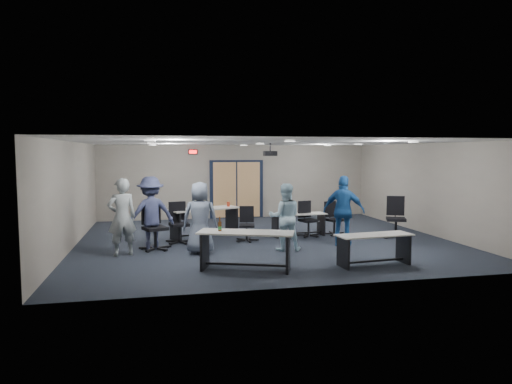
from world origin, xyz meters
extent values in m
plane|color=black|center=(0.00, 0.00, 0.00)|extent=(10.00, 10.00, 0.00)
cube|color=gray|center=(0.00, 4.50, 1.35)|extent=(10.00, 0.04, 2.70)
cube|color=gray|center=(0.00, -4.50, 1.35)|extent=(10.00, 0.04, 2.70)
cube|color=gray|center=(-5.00, 0.00, 1.35)|extent=(0.04, 9.00, 2.70)
cube|color=gray|center=(5.00, 0.00, 1.35)|extent=(0.04, 9.00, 2.70)
cube|color=white|center=(0.00, 0.00, 2.70)|extent=(10.00, 9.00, 0.04)
cube|color=black|center=(0.00, 4.47, 1.05)|extent=(2.00, 0.06, 2.20)
cube|color=tan|center=(-0.45, 4.45, 1.05)|extent=(0.85, 0.04, 2.05)
cube|color=tan|center=(0.45, 4.45, 1.05)|extent=(0.85, 0.04, 2.05)
cube|color=black|center=(-1.60, 4.45, 2.45)|extent=(0.32, 0.05, 0.18)
cube|color=#FF0C0C|center=(-1.60, 4.42, 2.45)|extent=(0.26, 0.02, 0.12)
cylinder|color=black|center=(0.30, 0.50, 2.58)|extent=(0.04, 0.04, 0.24)
cube|color=black|center=(0.30, 0.50, 2.40)|extent=(0.35, 0.30, 0.14)
cylinder|color=black|center=(0.30, 0.35, 2.40)|extent=(0.08, 0.03, 0.08)
cube|color=#A9A6A0|center=(-1.10, -3.08, 0.78)|extent=(2.07, 1.30, 0.03)
cube|color=black|center=(-1.92, -2.78, 0.38)|extent=(0.26, 0.58, 0.77)
cube|color=black|center=(-0.28, -3.38, 0.38)|extent=(0.26, 0.58, 0.77)
cube|color=black|center=(-1.10, -3.08, 0.11)|extent=(1.66, 0.66, 0.04)
cube|color=#A9A6A0|center=(1.67, -3.28, 0.66)|extent=(1.70, 0.70, 0.03)
cube|color=black|center=(0.93, -3.35, 0.32)|extent=(0.09, 0.51, 0.65)
cube|color=black|center=(2.40, -3.21, 0.32)|extent=(0.09, 0.51, 0.65)
cube|color=black|center=(1.67, -3.28, 0.09)|extent=(1.47, 0.18, 0.04)
cube|color=#A9A6A0|center=(-1.56, 0.76, 0.82)|extent=(2.16, 1.45, 0.03)
cube|color=black|center=(-2.40, 0.40, 0.40)|extent=(0.30, 0.60, 0.80)
cube|color=black|center=(-0.72, 1.12, 0.40)|extent=(0.30, 0.60, 0.80)
cube|color=black|center=(-1.56, 0.76, 0.11)|extent=(1.70, 0.78, 0.05)
cylinder|color=red|center=(-0.83, 1.08, 0.90)|extent=(0.09, 0.09, 0.14)
cube|color=#A9A6A0|center=(1.12, 0.37, 0.64)|extent=(1.66, 0.67, 0.03)
cube|color=black|center=(0.40, 0.32, 0.32)|extent=(0.09, 0.50, 0.63)
cube|color=black|center=(1.84, 0.43, 0.32)|extent=(0.09, 0.50, 0.63)
cube|color=black|center=(1.12, 0.37, 0.09)|extent=(1.44, 0.16, 0.04)
imported|color=#8C9699|center=(-3.69, -1.18, 0.92)|extent=(0.76, 0.61, 1.83)
imported|color=slate|center=(-1.88, -1.33, 0.87)|extent=(0.92, 0.67, 1.73)
imported|color=#ABD0E2|center=(0.21, -1.41, 0.83)|extent=(0.91, 0.76, 1.67)
imported|color=#1B4E95|center=(1.85, -1.19, 0.92)|extent=(1.14, 0.97, 1.83)
imported|color=#373D64|center=(-3.04, -0.55, 0.92)|extent=(1.32, 0.96, 1.83)
camera|label=1|loc=(-2.85, -12.19, 2.42)|focal=32.00mm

